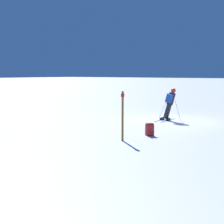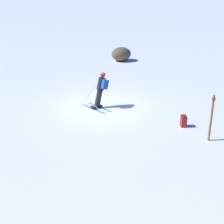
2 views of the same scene
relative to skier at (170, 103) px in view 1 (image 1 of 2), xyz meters
name	(u,v)px [view 1 (image 1 of 2)]	position (x,y,z in m)	size (l,w,h in m)	color
ground_plane	(171,121)	(-0.09, -0.03, -0.96)	(300.00, 300.00, 0.00)	white
skier	(170,103)	(0.00, 0.00, 0.00)	(1.29, 1.65, 1.75)	#1E7AC6
spare_backpack	(150,130)	(-1.10, 4.07, -0.71)	(0.36, 0.37, 0.50)	#AD231E
trail_marker	(123,114)	(-0.76, 5.50, 0.05)	(0.13, 0.13, 1.83)	brown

